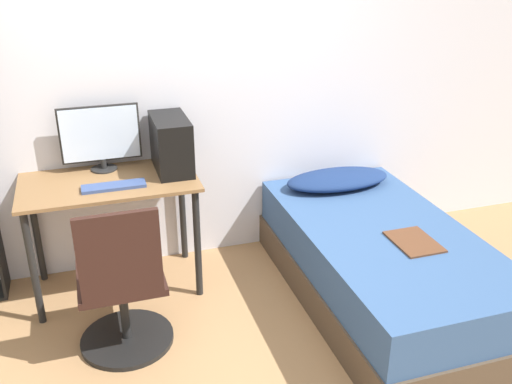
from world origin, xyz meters
TOP-DOWN VIEW (x-y plane):
  - wall_back at (0.00, 1.43)m, footprint 8.00×0.05m
  - desk at (-0.38, 1.10)m, footprint 1.08×0.60m
  - office_chair at (-0.39, 0.45)m, footprint 0.53×0.53m
  - bed at (1.20, 0.45)m, footprint 1.00×1.89m
  - pillow at (1.20, 1.14)m, footprint 0.76×0.36m
  - magazine at (1.28, 0.25)m, footprint 0.24×0.32m
  - monitor at (-0.39, 1.30)m, footprint 0.50×0.17m
  - keyboard at (-0.36, 0.98)m, footprint 0.38×0.11m
  - pc_tower at (0.03, 1.17)m, footprint 0.21×0.42m

SIDE VIEW (x-z plane):
  - bed at x=1.20m, z-range 0.00..0.50m
  - office_chair at x=-0.39m, z-range -0.11..0.81m
  - magazine at x=1.28m, z-range 0.50..0.52m
  - pillow at x=1.20m, z-range 0.50..0.61m
  - desk at x=-0.38m, z-range 0.26..1.03m
  - keyboard at x=-0.36m, z-range 0.77..0.79m
  - pc_tower at x=0.03m, z-range 0.77..1.11m
  - monitor at x=-0.39m, z-range 0.78..1.20m
  - wall_back at x=0.00m, z-range 0.00..2.50m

